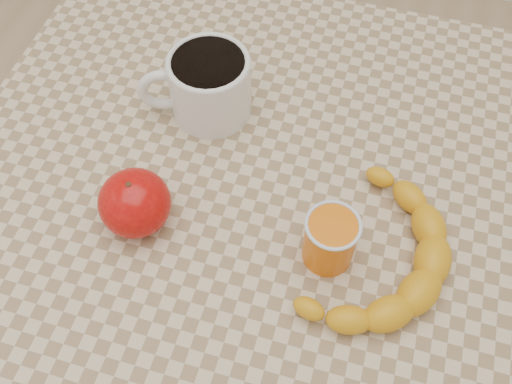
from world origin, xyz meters
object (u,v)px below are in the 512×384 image
(banana, at_px, (378,256))
(apple, at_px, (135,203))
(table, at_px, (256,234))
(coffee_mug, at_px, (208,84))
(orange_juice_glass, at_px, (330,239))

(banana, bearing_deg, apple, -152.56)
(table, distance_m, coffee_mug, 0.21)
(apple, bearing_deg, table, 27.02)
(coffee_mug, height_order, orange_juice_glass, coffee_mug)
(apple, distance_m, banana, 0.28)
(table, relative_size, banana, 2.57)
(apple, bearing_deg, banana, 4.00)
(apple, relative_size, banana, 0.29)
(table, bearing_deg, apple, -152.98)
(table, height_order, apple, apple)
(coffee_mug, relative_size, banana, 0.52)
(coffee_mug, distance_m, apple, 0.19)
(coffee_mug, bearing_deg, apple, -97.56)
(table, height_order, coffee_mug, coffee_mug)
(coffee_mug, bearing_deg, table, -50.88)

